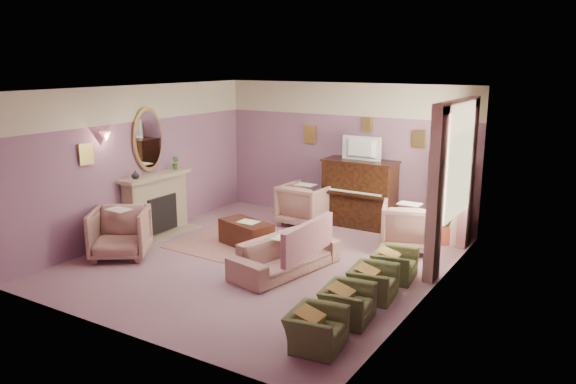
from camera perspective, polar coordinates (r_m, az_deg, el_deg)
The scene contains 48 objects.
floor at distance 9.37m, azimuth -2.51°, elevation -6.96°, with size 5.50×6.00×0.01m, color gray.
ceiling at distance 8.80m, azimuth -2.70°, elevation 10.42°, with size 5.50×6.00×0.01m, color beige.
wall_back at distance 11.55m, azimuth 5.77°, elevation 4.04°, with size 5.50×0.02×2.80m, color slate.
wall_front at distance 6.78m, azimuth -16.95°, elevation -3.02°, with size 5.50×0.02×2.80m, color slate.
wall_left at distance 10.74m, azimuth -14.88°, elevation 2.97°, with size 0.02×6.00×2.80m, color slate.
wall_right at distance 7.82m, azimuth 14.36°, elevation -0.73°, with size 0.02×6.00×2.80m, color slate.
picture_rail_band at distance 11.42m, azimuth 5.88°, elevation 9.37°, with size 5.50×0.01×0.65m, color beige.
stripe_panel at distance 9.11m, azimuth 16.60°, elevation -1.01°, with size 0.01×3.00×2.15m, color gray.
fireplace_surround at distance 10.94m, azimuth -13.28°, elevation -1.31°, with size 0.30×1.40×1.10m, color tan.
fireplace_inset at distance 10.91m, azimuth -12.86°, elevation -2.14°, with size 0.18×0.72×0.68m, color black.
fire_ember at distance 10.93m, azimuth -12.66°, elevation -3.09°, with size 0.06×0.54×0.10m, color orange.
mantel_shelf at distance 10.79m, azimuth -13.33°, elevation 1.60°, with size 0.40×1.55×0.07m, color tan.
hearth at distance 10.95m, azimuth -12.38°, elevation -4.18°, with size 0.55×1.50×0.02m, color tan.
mirror_frame at distance 10.78m, azimuth -14.05°, elevation 5.21°, with size 0.04×0.72×1.20m, color tan.
mirror_glass at distance 10.76m, azimuth -13.96°, elevation 5.21°, with size 0.01×0.60×1.06m, color silver.
sconce_shade at distance 10.00m, azimuth -18.07°, elevation 5.40°, with size 0.20×0.20×0.16m, color #F98F71.
piano at distance 11.20m, azimuth 7.27°, elevation -0.19°, with size 1.40×0.60×1.30m, color black.
piano_keyshelf at distance 10.87m, azimuth 6.52°, elevation -0.20°, with size 1.30×0.12×0.06m, color black.
piano_keys at distance 10.87m, azimuth 6.53°, elevation 0.00°, with size 1.20×0.08×0.02m, color silver.
piano_top at distance 11.07m, azimuth 7.37°, elevation 3.13°, with size 1.45×0.65×0.04m, color black.
television at distance 10.98m, azimuth 7.31°, elevation 4.58°, with size 0.80×0.12×0.48m, color black.
print_back_left at distance 11.83m, azimuth 2.22°, elevation 5.89°, with size 0.30×0.03×0.38m, color tan.
print_back_right at distance 10.88m, azimuth 13.12°, elevation 5.23°, with size 0.26×0.03×0.34m, color tan.
print_back_mid at distance 11.22m, azimuth 8.07°, elevation 6.81°, with size 0.22×0.03×0.26m, color tan.
print_left_wall at distance 9.88m, azimuth -19.83°, elevation 3.65°, with size 0.03×0.28×0.36m, color tan.
window_blind at distance 9.23m, azimuth 17.06°, elevation 3.11°, with size 0.03×1.40×1.80m, color silver.
curtain_left at distance 8.46m, azimuth 14.76°, elevation -0.40°, with size 0.16×0.34×2.60m, color #AC6976.
curtain_right at distance 10.20m, azimuth 17.79°, elevation 1.69°, with size 0.16×0.34×2.60m, color #AC6976.
pelmet at distance 9.15m, azimuth 16.93°, elevation 8.47°, with size 0.16×2.20×0.16m, color #AC6976.
mantel_plant at distance 11.14m, azimuth -11.35°, elevation 2.94°, with size 0.16×0.16×0.28m, color #417835.
mantel_vase at distance 10.43m, azimuth -15.24°, elevation 1.70°, with size 0.16×0.16×0.16m, color beige.
area_rug at distance 10.05m, azimuth -4.17°, elevation -5.52°, with size 2.50×1.80×0.01m, color #AC6F67.
coffee_table at distance 10.02m, azimuth -4.26°, elevation -4.26°, with size 1.00×0.50×0.45m, color #3E1C10.
table_paper at distance 9.93m, azimuth -4.05°, elevation -3.04°, with size 0.35×0.28×0.01m, color beige.
sofa at distance 8.77m, azimuth -0.26°, elevation -5.75°, with size 0.63×1.88×0.76m, color tan.
sofa_throw at distance 8.50m, azimuth 2.04°, elevation -4.80°, with size 0.09×1.42×0.52m, color #AC6976.
floral_armchair_left at distance 11.21m, azimuth 1.77°, elevation -1.06°, with size 0.89×0.89×0.93m, color tan.
floral_armchair_right at distance 9.96m, azimuth 12.15°, elevation -3.19°, with size 0.89×0.89×0.93m, color tan.
floral_armchair_front at distance 9.79m, azimuth -16.71°, elevation -3.76°, with size 0.89×0.89×0.93m, color tan.
olive_chair_a at distance 6.60m, azimuth 2.90°, elevation -13.18°, with size 0.48×0.69×0.59m, color #596235.
olive_chair_b at distance 7.26m, azimuth 6.05°, elevation -10.67°, with size 0.48×0.69×0.59m, color #596235.
olive_chair_c at distance 7.96m, azimuth 8.63°, elevation -8.56°, with size 0.48×0.69×0.59m, color #596235.
olive_chair_d at distance 8.67m, azimuth 10.77°, elevation -6.78°, with size 0.48×0.69×0.59m, color #596235.
side_table at distance 10.64m, azimuth 16.43°, elevation -3.03°, with size 0.52×0.52×0.70m, color beige.
side_plant_big at distance 10.51m, azimuth 16.61°, elevation -0.31°, with size 0.30×0.30×0.34m, color #417835.
side_plant_small at distance 10.39m, azimuth 17.09°, elevation -0.66°, with size 0.16×0.16×0.28m, color #417835.
palm_pot at distance 10.55m, azimuth 15.48°, elevation -4.12°, with size 0.34×0.34×0.34m, color #B14131.
palm_plant at distance 10.33m, azimuth 15.78°, elevation 0.60°, with size 0.76×0.76×1.44m, color #417835.
Camera 1 is at (4.93, -7.28, 3.23)m, focal length 35.00 mm.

